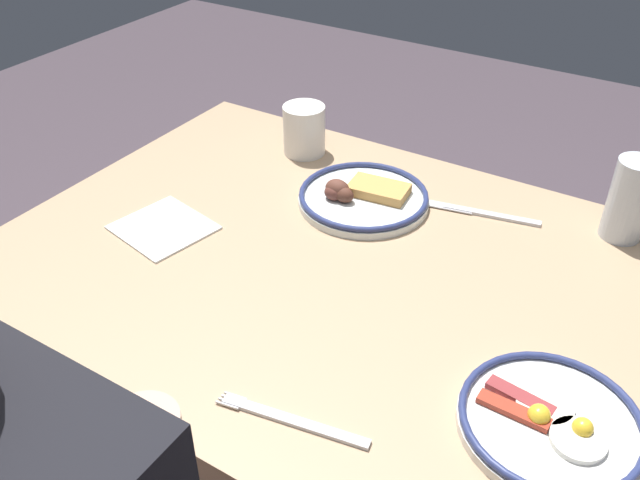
{
  "coord_description": "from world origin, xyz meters",
  "views": [
    {
      "loc": [
        -0.4,
        0.76,
        1.4
      ],
      "look_at": [
        0.07,
        -0.0,
        0.77
      ],
      "focal_mm": 38.2,
      "sensor_mm": 36.0,
      "label": 1
    }
  ],
  "objects_px": {
    "fork_near": "(291,420)",
    "butter_knife": "(481,213)",
    "plate_near_main": "(363,197)",
    "coffee_mug": "(304,129)",
    "paper_napkin": "(163,228)",
    "drinking_glass": "(628,203)",
    "plate_center_pancakes": "(550,421)"
  },
  "relations": [
    {
      "from": "plate_center_pancakes",
      "to": "butter_knife",
      "type": "bearing_deg",
      "value": -59.51
    },
    {
      "from": "plate_center_pancakes",
      "to": "butter_knife",
      "type": "xyz_separation_m",
      "value": [
        0.24,
        -0.41,
        -0.01
      ]
    },
    {
      "from": "plate_near_main",
      "to": "drinking_glass",
      "type": "relative_size",
      "value": 1.66
    },
    {
      "from": "plate_center_pancakes",
      "to": "butter_knife",
      "type": "distance_m",
      "value": 0.48
    },
    {
      "from": "paper_napkin",
      "to": "fork_near",
      "type": "xyz_separation_m",
      "value": [
        -0.42,
        0.23,
        0.0
      ]
    },
    {
      "from": "butter_knife",
      "to": "coffee_mug",
      "type": "bearing_deg",
      "value": -5.13
    },
    {
      "from": "paper_napkin",
      "to": "plate_near_main",
      "type": "bearing_deg",
      "value": -135.0
    },
    {
      "from": "paper_napkin",
      "to": "butter_knife",
      "type": "height_order",
      "value": "butter_knife"
    },
    {
      "from": "coffee_mug",
      "to": "paper_napkin",
      "type": "distance_m",
      "value": 0.38
    },
    {
      "from": "plate_center_pancakes",
      "to": "fork_near",
      "type": "distance_m",
      "value": 0.31
    },
    {
      "from": "coffee_mug",
      "to": "fork_near",
      "type": "height_order",
      "value": "coffee_mug"
    },
    {
      "from": "plate_near_main",
      "to": "fork_near",
      "type": "height_order",
      "value": "plate_near_main"
    },
    {
      "from": "plate_near_main",
      "to": "coffee_mug",
      "type": "height_order",
      "value": "coffee_mug"
    },
    {
      "from": "plate_near_main",
      "to": "coffee_mug",
      "type": "relative_size",
      "value": 2.03
    },
    {
      "from": "plate_near_main",
      "to": "paper_napkin",
      "type": "distance_m",
      "value": 0.36
    },
    {
      "from": "plate_center_pancakes",
      "to": "drinking_glass",
      "type": "height_order",
      "value": "drinking_glass"
    },
    {
      "from": "plate_near_main",
      "to": "drinking_glass",
      "type": "height_order",
      "value": "drinking_glass"
    },
    {
      "from": "paper_napkin",
      "to": "butter_knife",
      "type": "relative_size",
      "value": 0.72
    },
    {
      "from": "drinking_glass",
      "to": "fork_near",
      "type": "distance_m",
      "value": 0.68
    },
    {
      "from": "drinking_glass",
      "to": "fork_near",
      "type": "bearing_deg",
      "value": 68.05
    },
    {
      "from": "coffee_mug",
      "to": "plate_near_main",
      "type": "bearing_deg",
      "value": 150.09
    },
    {
      "from": "fork_near",
      "to": "coffee_mug",
      "type": "bearing_deg",
      "value": -58.57
    },
    {
      "from": "drinking_glass",
      "to": "paper_napkin",
      "type": "height_order",
      "value": "drinking_glass"
    },
    {
      "from": "fork_near",
      "to": "butter_knife",
      "type": "distance_m",
      "value": 0.57
    },
    {
      "from": "plate_near_main",
      "to": "butter_knife",
      "type": "distance_m",
      "value": 0.21
    },
    {
      "from": "plate_near_main",
      "to": "butter_knife",
      "type": "bearing_deg",
      "value": -158.36
    },
    {
      "from": "plate_center_pancakes",
      "to": "drinking_glass",
      "type": "distance_m",
      "value": 0.48
    },
    {
      "from": "plate_near_main",
      "to": "paper_napkin",
      "type": "bearing_deg",
      "value": 45.0
    },
    {
      "from": "coffee_mug",
      "to": "butter_knife",
      "type": "bearing_deg",
      "value": 174.87
    },
    {
      "from": "plate_near_main",
      "to": "drinking_glass",
      "type": "xyz_separation_m",
      "value": [
        -0.42,
        -0.14,
        0.05
      ]
    },
    {
      "from": "paper_napkin",
      "to": "fork_near",
      "type": "relative_size",
      "value": 0.75
    },
    {
      "from": "coffee_mug",
      "to": "drinking_glass",
      "type": "distance_m",
      "value": 0.62
    }
  ]
}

